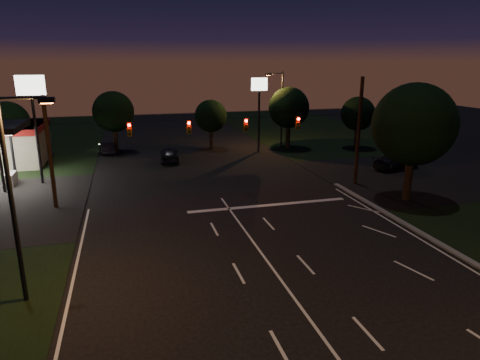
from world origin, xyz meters
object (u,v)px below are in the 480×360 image
object	(u,v)px
car_oncoming_b	(107,148)
car_oncoming_a	(169,154)
car_cross	(396,162)
tree_right_near	(413,125)
utility_pole_right	(355,184)

from	to	relation	value
car_oncoming_b	car_oncoming_a	bearing A→B (deg)	128.29
car_oncoming_b	car_cross	distance (m)	31.32
car_oncoming_a	car_cross	bearing A→B (deg)	161.33
car_cross	car_oncoming_b	bearing A→B (deg)	46.91
tree_right_near	car_oncoming_b	size ratio (longest dim) A/B	2.17
car_oncoming_a	car_oncoming_b	distance (m)	8.95
car_oncoming_b	car_cross	xyz separation A→B (m)	(27.37, -15.23, 0.05)
utility_pole_right	car_oncoming_a	distance (m)	19.19
car_oncoming_a	tree_right_near	bearing A→B (deg)	137.53
utility_pole_right	car_cross	distance (m)	7.29
utility_pole_right	car_cross	world-z (taller)	utility_pole_right
car_oncoming_a	car_oncoming_b	world-z (taller)	car_oncoming_a
car_oncoming_a	car_cross	world-z (taller)	car_oncoming_a
tree_right_near	car_cross	bearing A→B (deg)	59.72
car_oncoming_a	car_oncoming_b	bearing A→B (deg)	-39.07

